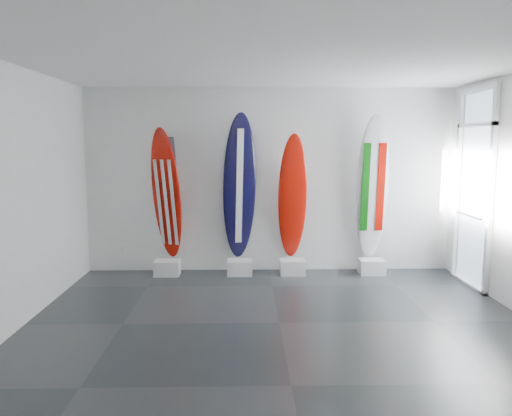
{
  "coord_description": "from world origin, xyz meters",
  "views": [
    {
      "loc": [
        -0.4,
        -5.67,
        2.12
      ],
      "look_at": [
        -0.24,
        1.4,
        1.19
      ],
      "focal_mm": 34.96,
      "sensor_mm": 36.0,
      "label": 1
    }
  ],
  "objects_px": {
    "surfboard_swiss": "(293,197)",
    "surfboard_italy": "(372,187)",
    "surfboard_usa": "(166,194)",
    "surfboard_navy": "(240,187)"
  },
  "relations": [
    {
      "from": "surfboard_italy",
      "to": "surfboard_usa",
      "type": "bearing_deg",
      "value": 176.79
    },
    {
      "from": "surfboard_usa",
      "to": "surfboard_navy",
      "type": "distance_m",
      "value": 1.18
    },
    {
      "from": "surfboard_navy",
      "to": "surfboard_swiss",
      "type": "distance_m",
      "value": 0.87
    },
    {
      "from": "surfboard_swiss",
      "to": "surfboard_italy",
      "type": "xyz_separation_m",
      "value": [
        1.29,
        0.0,
        0.15
      ]
    },
    {
      "from": "surfboard_navy",
      "to": "surfboard_italy",
      "type": "distance_m",
      "value": 2.14
    },
    {
      "from": "surfboard_italy",
      "to": "surfboard_swiss",
      "type": "bearing_deg",
      "value": 176.79
    },
    {
      "from": "surfboard_usa",
      "to": "surfboard_italy",
      "type": "distance_m",
      "value": 3.32
    },
    {
      "from": "surfboard_swiss",
      "to": "surfboard_italy",
      "type": "bearing_deg",
      "value": -2.0
    },
    {
      "from": "surfboard_usa",
      "to": "surfboard_navy",
      "type": "relative_size",
      "value": 0.91
    },
    {
      "from": "surfboard_navy",
      "to": "surfboard_swiss",
      "type": "bearing_deg",
      "value": -12.75
    }
  ]
}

